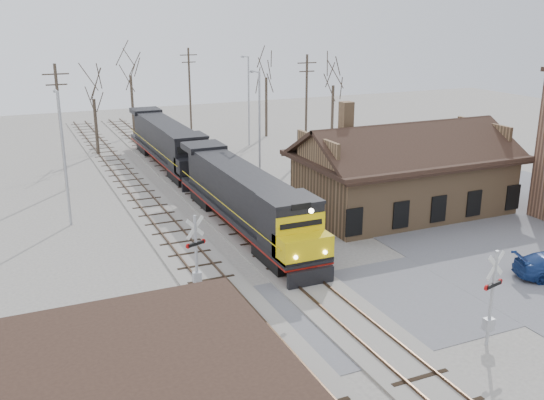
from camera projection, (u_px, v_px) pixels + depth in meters
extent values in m
plane|color=#A9A499|center=(342.00, 314.00, 28.79)|extent=(140.00, 140.00, 0.00)
cube|color=slate|center=(342.00, 313.00, 28.78)|extent=(60.00, 9.00, 0.03)
cube|color=#A9A499|center=(232.00, 219.00, 41.86)|extent=(3.40, 90.00, 0.12)
cube|color=#473323|center=(222.00, 219.00, 41.55)|extent=(0.08, 90.00, 0.14)
cube|color=#473323|center=(241.00, 216.00, 42.11)|extent=(0.08, 90.00, 0.14)
cube|color=#A9A499|center=(168.00, 228.00, 40.10)|extent=(3.40, 90.00, 0.12)
cube|color=#473323|center=(157.00, 228.00, 39.79)|extent=(0.08, 90.00, 0.14)
cube|color=#473323|center=(178.00, 225.00, 40.35)|extent=(0.08, 90.00, 0.14)
cube|color=#926F4B|center=(403.00, 184.00, 43.35)|extent=(14.00, 8.00, 4.00)
cube|color=black|center=(405.00, 155.00, 42.73)|extent=(15.20, 9.20, 0.30)
cube|color=black|center=(426.00, 148.00, 40.43)|extent=(15.00, 4.71, 2.66)
cube|color=black|center=(387.00, 135.00, 44.45)|extent=(15.00, 4.71, 2.66)
cube|color=#926F4B|center=(346.00, 118.00, 41.69)|extent=(0.80, 0.80, 2.20)
cube|color=black|center=(283.00, 255.00, 34.41)|extent=(2.36, 3.78, 0.95)
cube|color=black|center=(213.00, 198.00, 45.14)|extent=(2.36, 3.78, 0.95)
cube|color=black|center=(243.00, 212.00, 39.55)|extent=(2.84, 18.91, 0.33)
cube|color=maroon|center=(243.00, 215.00, 39.61)|extent=(2.86, 18.91, 0.11)
cube|color=black|center=(236.00, 186.00, 40.15)|extent=(2.46, 13.71, 2.65)
cube|color=black|center=(290.00, 223.00, 33.02)|extent=(2.84, 2.65, 2.65)
cube|color=yellow|center=(303.00, 246.00, 31.85)|extent=(2.84, 1.70, 1.32)
cube|color=black|center=(311.00, 278.00, 31.44)|extent=(2.65, 0.25, 0.95)
cylinder|color=#FFF2CC|center=(311.00, 211.00, 30.44)|extent=(0.26, 0.10, 0.26)
cube|color=black|center=(186.00, 176.00, 51.35)|extent=(2.36, 3.78, 0.95)
cube|color=black|center=(152.00, 148.00, 62.08)|extent=(2.36, 3.78, 0.95)
cube|color=black|center=(167.00, 152.00, 56.49)|extent=(2.84, 18.91, 0.33)
cube|color=maroon|center=(167.00, 155.00, 56.55)|extent=(2.86, 18.91, 0.11)
cube|color=black|center=(163.00, 135.00, 57.09)|extent=(2.46, 13.71, 2.65)
cube|color=black|center=(188.00, 152.00, 49.95)|extent=(2.84, 2.65, 2.65)
cube|color=black|center=(194.00, 166.00, 48.79)|extent=(2.84, 1.70, 1.32)
cube|color=black|center=(198.00, 185.00, 48.38)|extent=(2.65, 0.25, 0.95)
cylinder|color=#A5A8AD|center=(492.00, 299.00, 25.46)|extent=(0.15, 0.15, 4.35)
cube|color=silver|center=(496.00, 265.00, 25.01)|extent=(1.12, 0.31, 1.14)
cube|color=silver|center=(496.00, 265.00, 25.01)|extent=(1.12, 0.31, 1.14)
cube|color=black|center=(493.00, 285.00, 25.26)|extent=(0.99, 0.38, 0.16)
cylinder|color=#B20C0C|center=(486.00, 288.00, 24.98)|extent=(0.27, 0.14, 0.26)
cylinder|color=#B20C0C|center=(500.00, 282.00, 25.55)|extent=(0.27, 0.14, 0.26)
cube|color=#A5A8AD|center=(489.00, 324.00, 25.81)|extent=(0.44, 0.33, 0.54)
cylinder|color=#A5A8AD|center=(196.00, 256.00, 30.16)|extent=(0.15, 0.15, 4.23)
cube|color=silver|center=(195.00, 228.00, 29.73)|extent=(1.05, 0.43, 1.11)
cube|color=silver|center=(195.00, 228.00, 29.73)|extent=(1.05, 0.43, 1.11)
cube|color=black|center=(196.00, 244.00, 29.98)|extent=(0.94, 0.48, 0.16)
cylinder|color=#B20C0C|center=(203.00, 241.00, 30.30)|extent=(0.27, 0.16, 0.25)
cylinder|color=#B20C0C|center=(188.00, 246.00, 29.66)|extent=(0.27, 0.16, 0.25)
cube|color=#A5A8AD|center=(197.00, 277.00, 30.51)|extent=(0.42, 0.32, 0.53)
cylinder|color=#A5A8AD|center=(65.00, 160.00, 39.57)|extent=(0.18, 0.18, 8.98)
cylinder|color=#A5A8AD|center=(56.00, 91.00, 39.06)|extent=(0.12, 1.80, 0.12)
cube|color=#A5A8AD|center=(55.00, 91.00, 39.79)|extent=(0.25, 0.50, 0.12)
cylinder|color=#A5A8AD|center=(260.00, 131.00, 48.17)|extent=(0.18, 0.18, 9.41)
cylinder|color=#A5A8AD|center=(255.00, 71.00, 47.60)|extent=(0.12, 1.80, 0.12)
cube|color=#A5A8AD|center=(251.00, 72.00, 48.33)|extent=(0.25, 0.50, 0.12)
cylinder|color=#A5A8AD|center=(249.00, 102.00, 64.35)|extent=(0.18, 0.18, 9.45)
cylinder|color=#A5A8AD|center=(245.00, 57.00, 63.77)|extent=(0.12, 1.80, 0.12)
cube|color=#A5A8AD|center=(242.00, 57.00, 64.50)|extent=(0.25, 0.50, 0.12)
cylinder|color=#382D23|center=(61.00, 128.00, 47.65)|extent=(0.24, 0.24, 10.03)
cube|color=#382D23|center=(55.00, 74.00, 46.41)|extent=(2.00, 0.10, 0.10)
cube|color=#382D23|center=(57.00, 85.00, 46.65)|extent=(1.60, 0.10, 0.10)
cylinder|color=#382D23|center=(190.00, 92.00, 69.80)|extent=(0.24, 0.24, 10.00)
cube|color=#382D23|center=(188.00, 55.00, 68.56)|extent=(2.00, 0.10, 0.10)
cube|color=#382D23|center=(189.00, 62.00, 68.80)|extent=(1.60, 0.10, 0.10)
cylinder|color=#382D23|center=(306.00, 106.00, 59.19)|extent=(0.24, 0.24, 9.96)
cube|color=#382D23|center=(307.00, 63.00, 57.96)|extent=(2.00, 0.10, 0.10)
cube|color=#382D23|center=(307.00, 71.00, 58.20)|extent=(1.60, 0.10, 0.10)
cylinder|color=#382D23|center=(96.00, 127.00, 60.45)|extent=(0.32, 0.32, 5.62)
cylinder|color=#382D23|center=(133.00, 106.00, 70.29)|extent=(0.32, 0.32, 6.91)
cylinder|color=#382D23|center=(266.00, 107.00, 69.61)|extent=(0.32, 0.32, 6.76)
cylinder|color=#382D23|center=(332.00, 115.00, 65.91)|extent=(0.32, 0.32, 6.30)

